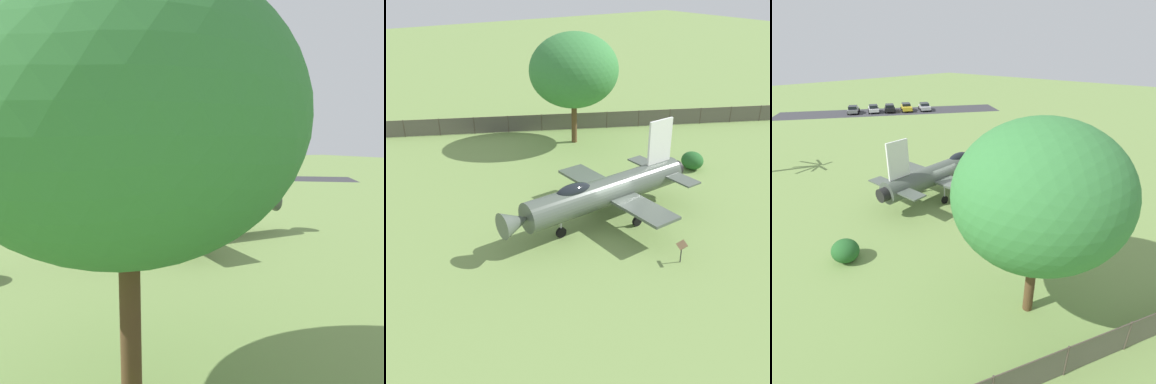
% 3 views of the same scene
% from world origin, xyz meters
% --- Properties ---
extents(ground_plane, '(200.00, 200.00, 0.00)m').
position_xyz_m(ground_plane, '(0.00, 0.00, 0.00)').
color(ground_plane, '#75934C').
extents(parking_strip, '(29.93, 38.80, 0.00)m').
position_xyz_m(parking_strip, '(33.94, -18.86, 0.00)').
color(parking_strip, '#38383D').
rests_on(parking_strip, ground_plane).
extents(display_jet, '(8.88, 12.61, 5.41)m').
position_xyz_m(display_jet, '(0.01, -0.36, 1.93)').
color(display_jet, '#4C564C').
rests_on(display_jet, ground_plane).
extents(shade_tree, '(6.88, 7.25, 8.95)m').
position_xyz_m(shade_tree, '(-12.25, 5.91, 5.99)').
color(shade_tree, brown).
rests_on(shade_tree, ground_plane).
extents(perimeter_fence, '(17.03, 34.98, 1.52)m').
position_xyz_m(perimeter_fence, '(-14.38, 9.14, 0.81)').
color(perimeter_fence, '#4C4238').
rests_on(perimeter_fence, ground_plane).
extents(shrub_near_fence, '(1.67, 1.52, 1.30)m').
position_xyz_m(shrub_near_fence, '(-2.61, 9.88, 0.65)').
color(shrub_near_fence, '#235B26').
rests_on(shrub_near_fence, ground_plane).
extents(info_plaque, '(0.71, 0.61, 1.14)m').
position_xyz_m(info_plaque, '(5.51, 0.55, 0.85)').
color(info_plaque, '#333333').
rests_on(info_plaque, ground_plane).
extents(parked_car_silver, '(4.69, 3.89, 1.37)m').
position_xyz_m(parked_car_silver, '(30.35, -24.29, 0.73)').
color(parked_car_silver, '#B2B5BA').
rests_on(parked_car_silver, ground_plane).
extents(parked_car_yellow, '(4.73, 3.84, 1.44)m').
position_xyz_m(parked_car_yellow, '(32.34, -21.34, 0.76)').
color(parked_car_yellow, gold).
rests_on(parked_car_yellow, ground_plane).
extents(parked_car_black, '(4.72, 3.97, 1.45)m').
position_xyz_m(parked_car_black, '(33.99, -18.64, 0.76)').
color(parked_car_black, black).
rests_on(parked_car_black, ground_plane).
extents(parked_car_white, '(4.41, 3.57, 1.45)m').
position_xyz_m(parked_car_white, '(35.67, -16.15, 0.75)').
color(parked_car_white, silver).
rests_on(parked_car_white, ground_plane).
extents(parked_car_gray, '(4.58, 3.89, 1.41)m').
position_xyz_m(parked_car_gray, '(37.73, -13.11, 0.73)').
color(parked_car_gray, slate).
rests_on(parked_car_gray, ground_plane).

